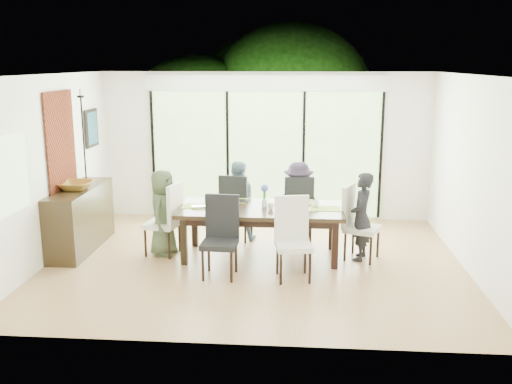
# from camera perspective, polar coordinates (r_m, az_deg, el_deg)

# --- Properties ---
(floor) EXTENTS (6.00, 5.00, 0.01)m
(floor) POSITION_cam_1_polar(r_m,az_deg,el_deg) (8.43, -0.13, -7.06)
(floor) COLOR #8F6039
(floor) RESTS_ON ground
(ceiling) EXTENTS (6.00, 5.00, 0.01)m
(ceiling) POSITION_cam_1_polar(r_m,az_deg,el_deg) (7.92, -0.14, 11.70)
(ceiling) COLOR white
(ceiling) RESTS_ON wall_back
(wall_back) EXTENTS (6.00, 0.02, 2.70)m
(wall_back) POSITION_cam_1_polar(r_m,az_deg,el_deg) (10.53, 0.96, 4.60)
(wall_back) COLOR white
(wall_back) RESTS_ON floor
(wall_front) EXTENTS (6.00, 0.02, 2.70)m
(wall_front) POSITION_cam_1_polar(r_m,az_deg,el_deg) (5.63, -2.20, -2.80)
(wall_front) COLOR beige
(wall_front) RESTS_ON floor
(wall_left) EXTENTS (0.02, 5.00, 2.70)m
(wall_left) POSITION_cam_1_polar(r_m,az_deg,el_deg) (8.83, -20.02, 2.19)
(wall_left) COLOR beige
(wall_left) RESTS_ON floor
(wall_right) EXTENTS (0.02, 5.00, 2.70)m
(wall_right) POSITION_cam_1_polar(r_m,az_deg,el_deg) (8.38, 20.84, 1.59)
(wall_right) COLOR silver
(wall_right) RESTS_ON floor
(glass_doors) EXTENTS (4.20, 0.02, 2.30)m
(glass_doors) POSITION_cam_1_polar(r_m,az_deg,el_deg) (10.52, 0.95, 3.76)
(glass_doors) COLOR #598C3F
(glass_doors) RESTS_ON wall_back
(blinds_header) EXTENTS (4.40, 0.06, 0.28)m
(blinds_header) POSITION_cam_1_polar(r_m,az_deg,el_deg) (10.38, 0.97, 10.86)
(blinds_header) COLOR white
(blinds_header) RESTS_ON wall_back
(mullion_a) EXTENTS (0.05, 0.04, 2.30)m
(mullion_a) POSITION_cam_1_polar(r_m,az_deg,el_deg) (10.84, -10.23, 3.83)
(mullion_a) COLOR black
(mullion_a) RESTS_ON wall_back
(mullion_b) EXTENTS (0.05, 0.04, 2.30)m
(mullion_b) POSITION_cam_1_polar(r_m,az_deg,el_deg) (10.57, -2.85, 3.80)
(mullion_b) COLOR black
(mullion_b) RESTS_ON wall_back
(mullion_c) EXTENTS (0.05, 0.04, 2.30)m
(mullion_c) POSITION_cam_1_polar(r_m,az_deg,el_deg) (10.49, 4.77, 3.69)
(mullion_c) COLOR black
(mullion_c) RESTS_ON wall_back
(mullion_d) EXTENTS (0.05, 0.04, 2.30)m
(mullion_d) POSITION_cam_1_polar(r_m,az_deg,el_deg) (10.59, 12.38, 3.53)
(mullion_d) COLOR black
(mullion_d) RESTS_ON wall_back
(side_window) EXTENTS (0.02, 0.90, 1.00)m
(side_window) POSITION_cam_1_polar(r_m,az_deg,el_deg) (7.73, -23.45, 1.60)
(side_window) COLOR #8CAD7F
(side_window) RESTS_ON wall_left
(deck) EXTENTS (6.00, 1.80, 0.10)m
(deck) POSITION_cam_1_polar(r_m,az_deg,el_deg) (11.68, 1.21, -1.57)
(deck) COLOR #4F3022
(deck) RESTS_ON ground
(rail_top) EXTENTS (6.00, 0.08, 0.06)m
(rail_top) POSITION_cam_1_polar(r_m,az_deg,el_deg) (12.33, 1.44, 2.06)
(rail_top) COLOR brown
(rail_top) RESTS_ON deck
(foliage_left) EXTENTS (3.20, 3.20, 3.20)m
(foliage_left) POSITION_cam_1_polar(r_m,az_deg,el_deg) (13.40, -6.07, 6.71)
(foliage_left) COLOR #14380F
(foliage_left) RESTS_ON ground
(foliage_mid) EXTENTS (4.00, 4.00, 4.00)m
(foliage_mid) POSITION_cam_1_polar(r_m,az_deg,el_deg) (13.74, 3.51, 8.42)
(foliage_mid) COLOR #14380F
(foliage_mid) RESTS_ON ground
(foliage_right) EXTENTS (2.80, 2.80, 2.80)m
(foliage_right) POSITION_cam_1_polar(r_m,az_deg,el_deg) (13.09, 11.35, 5.59)
(foliage_right) COLOR #14380F
(foliage_right) RESTS_ON ground
(foliage_far) EXTENTS (3.60, 3.60, 3.60)m
(foliage_far) POSITION_cam_1_polar(r_m,az_deg,el_deg) (14.50, -0.44, 7.96)
(foliage_far) COLOR #14380F
(foliage_far) RESTS_ON ground
(table_top) EXTENTS (2.43, 1.12, 0.06)m
(table_top) POSITION_cam_1_polar(r_m,az_deg,el_deg) (8.45, 0.49, -1.77)
(table_top) COLOR black
(table_top) RESTS_ON floor
(table_apron) EXTENTS (2.23, 0.91, 0.10)m
(table_apron) POSITION_cam_1_polar(r_m,az_deg,el_deg) (8.48, 0.49, -2.37)
(table_apron) COLOR black
(table_apron) RESTS_ON floor
(table_leg_fl) EXTENTS (0.09, 0.09, 0.70)m
(table_leg_fl) POSITION_cam_1_polar(r_m,az_deg,el_deg) (8.29, -7.21, -4.90)
(table_leg_fl) COLOR black
(table_leg_fl) RESTS_ON floor
(table_leg_fr) EXTENTS (0.09, 0.09, 0.70)m
(table_leg_fr) POSITION_cam_1_polar(r_m,az_deg,el_deg) (8.15, 7.91, -5.26)
(table_leg_fr) COLOR black
(table_leg_fr) RESTS_ON floor
(table_leg_bl) EXTENTS (0.09, 0.09, 0.70)m
(table_leg_bl) POSITION_cam_1_polar(r_m,az_deg,el_deg) (9.10, -6.13, -3.26)
(table_leg_bl) COLOR black
(table_leg_bl) RESTS_ON floor
(table_leg_br) EXTENTS (0.09, 0.09, 0.70)m
(table_leg_br) POSITION_cam_1_polar(r_m,az_deg,el_deg) (8.97, 7.60, -3.55)
(table_leg_br) COLOR black
(table_leg_br) RESTS_ON floor
(chair_left_end) EXTENTS (0.55, 0.55, 1.12)m
(chair_left_end) POSITION_cam_1_polar(r_m,az_deg,el_deg) (8.73, -9.39, -2.65)
(chair_left_end) COLOR white
(chair_left_end) RESTS_ON floor
(chair_right_end) EXTENTS (0.61, 0.61, 1.12)m
(chair_right_end) POSITION_cam_1_polar(r_m,az_deg,el_deg) (8.53, 10.61, -3.06)
(chair_right_end) COLOR silver
(chair_right_end) RESTS_ON floor
(chair_far_left) EXTENTS (0.54, 0.54, 1.12)m
(chair_far_left) POSITION_cam_1_polar(r_m,az_deg,el_deg) (9.36, -1.90, -1.42)
(chair_far_left) COLOR black
(chair_far_left) RESTS_ON floor
(chair_far_right) EXTENTS (0.49, 0.49, 1.12)m
(chair_far_right) POSITION_cam_1_polar(r_m,az_deg,el_deg) (9.30, 4.24, -1.54)
(chair_far_right) COLOR black
(chair_far_right) RESTS_ON floor
(chair_near_left) EXTENTS (0.49, 0.49, 1.12)m
(chair_near_left) POSITION_cam_1_polar(r_m,az_deg,el_deg) (7.72, -3.68, -4.57)
(chair_near_left) COLOR black
(chair_near_left) RESTS_ON floor
(chair_near_right) EXTENTS (0.53, 0.53, 1.12)m
(chair_near_right) POSITION_cam_1_polar(r_m,az_deg,el_deg) (7.65, 3.78, -4.74)
(chair_near_right) COLOR silver
(chair_near_right) RESTS_ON floor
(person_left_end) EXTENTS (0.46, 0.66, 1.31)m
(person_left_end) POSITION_cam_1_polar(r_m,az_deg,el_deg) (8.70, -9.29, -2.04)
(person_left_end) COLOR #435237
(person_left_end) RESTS_ON floor
(person_right_end) EXTENTS (0.52, 0.68, 1.31)m
(person_right_end) POSITION_cam_1_polar(r_m,az_deg,el_deg) (8.50, 10.50, -2.43)
(person_right_end) COLOR black
(person_right_end) RESTS_ON floor
(person_far_left) EXTENTS (0.65, 0.45, 1.31)m
(person_far_left) POSITION_cam_1_polar(r_m,az_deg,el_deg) (9.31, -1.92, -0.88)
(person_far_left) COLOR slate
(person_far_left) RESTS_ON floor
(person_far_right) EXTENTS (0.61, 0.39, 1.31)m
(person_far_right) POSITION_cam_1_polar(r_m,az_deg,el_deg) (9.26, 4.25, -0.99)
(person_far_right) COLOR #271E2D
(person_far_right) RESTS_ON floor
(placemat_left) EXTENTS (0.45, 0.32, 0.01)m
(placemat_left) POSITION_cam_1_polar(r_m,az_deg,el_deg) (8.56, -5.87, -1.42)
(placemat_left) COLOR #90A33A
(placemat_left) RESTS_ON table_top
(placemat_right) EXTENTS (0.45, 0.32, 0.01)m
(placemat_right) POSITION_cam_1_polar(r_m,az_deg,el_deg) (8.43, 6.95, -1.67)
(placemat_right) COLOR #8DA43A
(placemat_right) RESTS_ON table_top
(placemat_far_l) EXTENTS (0.45, 0.32, 0.01)m
(placemat_far_l) POSITION_cam_1_polar(r_m,az_deg,el_deg) (8.87, -2.23, -0.85)
(placemat_far_l) COLOR #8CAE3E
(placemat_far_l) RESTS_ON table_top
(placemat_far_r) EXTENTS (0.45, 0.32, 0.01)m
(placemat_far_r) POSITION_cam_1_polar(r_m,az_deg,el_deg) (8.81, 4.24, -0.97)
(placemat_far_r) COLOR #92B842
(placemat_far_r) RESTS_ON table_top
(placemat_paper) EXTENTS (0.45, 0.32, 0.01)m
(placemat_paper) POSITION_cam_1_polar(r_m,az_deg,el_deg) (8.21, -3.49, -2.00)
(placemat_paper) COLOR white
(placemat_paper) RESTS_ON table_top
(tablet_far_l) EXTENTS (0.26, 0.18, 0.01)m
(tablet_far_l) POSITION_cam_1_polar(r_m,az_deg,el_deg) (8.81, -1.62, -0.88)
(tablet_far_l) COLOR black
(tablet_far_l) RESTS_ON table_top
(tablet_far_r) EXTENTS (0.24, 0.17, 0.01)m
(tablet_far_r) POSITION_cam_1_polar(r_m,az_deg,el_deg) (8.76, 3.92, -0.99)
(tablet_far_r) COLOR black
(tablet_far_r) RESTS_ON table_top
(papers) EXTENTS (0.30, 0.22, 0.00)m
(papers) POSITION_cam_1_polar(r_m,az_deg,el_deg) (8.38, 5.25, -1.73)
(papers) COLOR white
(papers) RESTS_ON table_top
(platter_base) EXTENTS (0.26, 0.26, 0.02)m
(platter_base) POSITION_cam_1_polar(r_m,az_deg,el_deg) (8.21, -3.49, -1.89)
(platter_base) COLOR white
(platter_base) RESTS_ON table_top
(platter_snacks) EXTENTS (0.20, 0.20, 0.01)m
(platter_snacks) POSITION_cam_1_polar(r_m,az_deg,el_deg) (8.20, -3.49, -1.77)
(platter_snacks) COLOR #C45617
(platter_snacks) RESTS_ON table_top
(vase) EXTENTS (0.08, 0.08, 0.12)m
(vase) POSITION_cam_1_polar(r_m,az_deg,el_deg) (8.48, 0.85, -1.10)
(vase) COLOR silver
(vase) RESTS_ON table_top
(hyacinth_stems) EXTENTS (0.04, 0.04, 0.16)m
(hyacinth_stems) POSITION_cam_1_polar(r_m,az_deg,el_deg) (8.45, 0.86, -0.29)
(hyacinth_stems) COLOR #337226
(hyacinth_stems) RESTS_ON table_top
(hyacinth_blooms) EXTENTS (0.11, 0.11, 0.11)m
(hyacinth_blooms) POSITION_cam_1_polar(r_m,az_deg,el_deg) (8.42, 0.86, 0.38)
(hyacinth_blooms) COLOR #4857B6
(hyacinth_blooms) RESTS_ON table_top
(laptop) EXTENTS (0.37, 0.28, 0.03)m
(laptop) POSITION_cam_1_polar(r_m,az_deg,el_deg) (8.45, -5.32, -1.53)
(laptop) COLOR silver
(laptop) RESTS_ON table_top
(cup_a) EXTENTS (0.18, 0.18, 0.10)m
(cup_a) POSITION_cam_1_polar(r_m,az_deg,el_deg) (8.65, -4.07, -0.92)
(cup_a) COLOR white
(cup_a) RESTS_ON table_top
(cup_b) EXTENTS (0.13, 0.13, 0.09)m
(cup_b) POSITION_cam_1_polar(r_m,az_deg,el_deg) (8.33, 1.47, -1.45)
(cup_b) COLOR white
(cup_b) RESTS_ON table_top
(cup_c) EXTENTS (0.18, 0.18, 0.10)m
(cup_c) POSITION_cam_1_polar(r_m,az_deg,el_deg) (8.51, 5.92, -1.18)
(cup_c) COLOR white
(cup_c) RESTS_ON table_top
(book) EXTENTS (0.26, 0.28, 0.02)m
(book) POSITION_cam_1_polar(r_m,az_deg,el_deg) (8.48, 2.20, -1.46)
(book) COLOR white
(book) RESTS_ON table_top
(sideboard) EXTENTS (0.49, 1.73, 0.97)m
(sideboard) POSITION_cam_1_polar(r_m,az_deg,el_deg) (9.29, -17.16, -2.56)
(sideboard) COLOR black
(sideboard) RESTS_ON floor
(bowl) EXTENTS (0.51, 0.51, 0.13)m
(bowl) POSITION_cam_1_polar(r_m,az_deg,el_deg) (9.08, -17.61, 0.62)
(bowl) COLOR brown
(bowl) RESTS_ON sideboard
(candlestick_base) EXTENTS (0.11, 0.11, 0.04)m
(candlestick_base) POSITION_cam_1_polar(r_m,az_deg,el_deg) (9.49, -16.60, 0.96)
(candlestick_base) COLOR black
(candlestick_base) RESTS_ON sideboard
(candlestick_shaft) EXTENTS (0.03, 0.03, 1.35)m
(candlestick_shaft) POSITION_cam_1_polar(r_m,az_deg,el_deg) (9.38, -16.86, 5.03)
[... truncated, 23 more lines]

